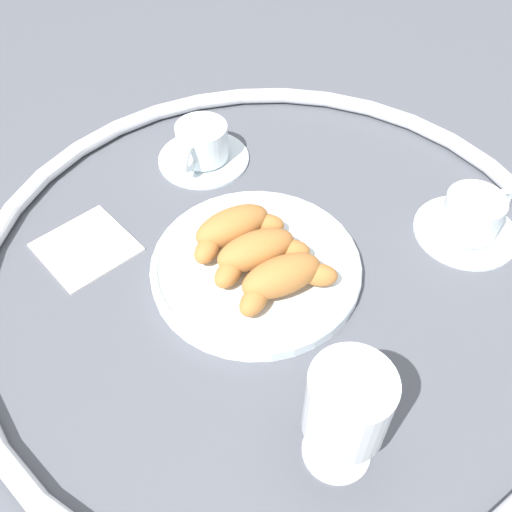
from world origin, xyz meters
name	(u,v)px	position (x,y,z in m)	size (l,w,h in m)	color
ground_plane	(275,268)	(0.00, 0.00, 0.00)	(2.20, 2.20, 0.00)	#4C4F56
table_chrome_rim	(275,262)	(0.00, 0.00, 0.01)	(0.76, 0.76, 0.02)	silver
pastry_plate	(256,266)	(0.02, -0.02, 0.01)	(0.26, 0.26, 0.02)	silver
croissant_large	(234,228)	(0.01, -0.06, 0.04)	(0.13, 0.10, 0.04)	#AD6B33
croissant_small	(257,253)	(0.02, -0.01, 0.04)	(0.12, 0.10, 0.04)	#AD6B33
croissant_extra	(283,279)	(0.03, 0.04, 0.04)	(0.12, 0.10, 0.04)	#AD6B33
coffee_cup_near	(471,218)	(-0.21, 0.17, 0.03)	(0.14, 0.14, 0.06)	silver
coffee_cup_far	(202,146)	(-0.11, -0.21, 0.03)	(0.14, 0.14, 0.06)	silver
juice_glass_left	(347,408)	(0.16, 0.19, 0.09)	(0.08, 0.08, 0.14)	white
folded_napkin	(86,246)	(0.12, -0.22, 0.00)	(0.11, 0.11, 0.01)	silver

